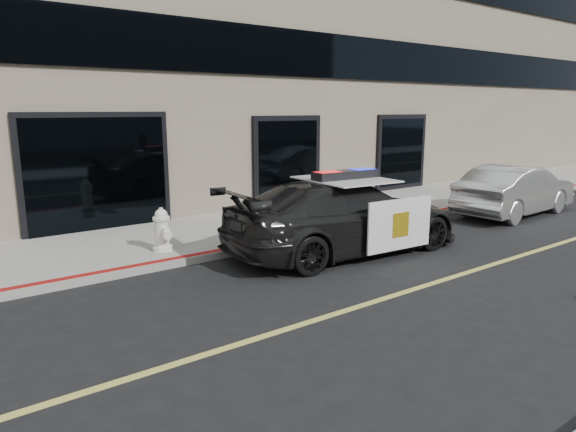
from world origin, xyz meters
TOP-DOWN VIEW (x-y plane):
  - ground at (0.00, 0.00)m, footprint 120.00×120.00m
  - sidewalk_n at (0.00, 5.25)m, footprint 60.00×3.50m
  - police_car at (2.60, 2.40)m, footprint 2.93×5.56m
  - silver_sedan at (9.04, 2.34)m, footprint 1.93×4.42m
  - fire_hydrant at (-0.62, 4.25)m, footprint 0.39×0.55m

SIDE VIEW (x-z plane):
  - ground at x=0.00m, z-range 0.00..0.00m
  - sidewalk_n at x=0.00m, z-range 0.00..0.15m
  - fire_hydrant at x=-0.62m, z-range 0.12..0.99m
  - silver_sedan at x=9.04m, z-range 0.00..1.41m
  - police_car at x=2.60m, z-range -0.09..1.63m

